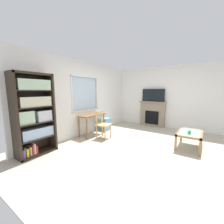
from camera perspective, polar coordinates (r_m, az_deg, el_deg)
The scene contains 11 objects.
ground at distance 4.19m, azimuth 12.30°, elevation -13.47°, with size 6.04×5.44×0.02m, color #B2A893.
wall_back_with_window at distance 5.15m, azimuth -10.70°, elevation 5.31°, with size 5.04×0.15×2.56m.
wall_right at distance 6.35m, azimuth 21.68°, elevation 5.61°, with size 0.12×4.64×2.56m, color white.
bookshelf at distance 3.83m, azimuth -29.26°, elevation -0.23°, with size 0.90×0.38×1.97m.
desk_under_window at distance 4.94m, azimuth -8.18°, elevation -2.39°, with size 0.99×0.45×0.73m.
wooden_chair at distance 4.62m, azimuth -3.78°, elevation -4.99°, with size 0.45×0.43×0.90m.
plastic_drawer_unit at distance 5.63m, azimuth -3.07°, elevation -4.86°, with size 0.35×0.40×0.47m, color #72ADDB.
fireplace at distance 6.43m, azimuth 16.16°, elevation -0.66°, with size 0.26×1.16×1.09m.
tv at distance 6.34m, azimuth 16.42°, elevation 6.56°, with size 0.06×0.95×0.54m.
coffee_table at distance 4.40m, azimuth 29.18°, elevation -7.98°, with size 0.96×0.59×0.44m.
sippy_cup at distance 4.18m, azimuth 28.97°, elevation -7.21°, with size 0.07×0.07×0.09m, color #33B770.
Camera 1 is at (-3.60, -1.44, 1.56)m, focal length 22.44 mm.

